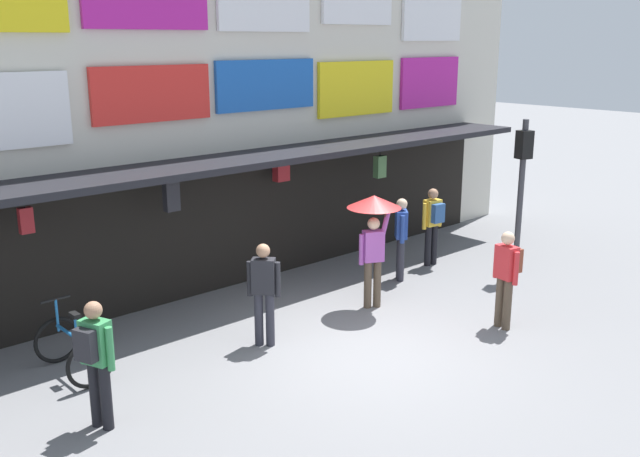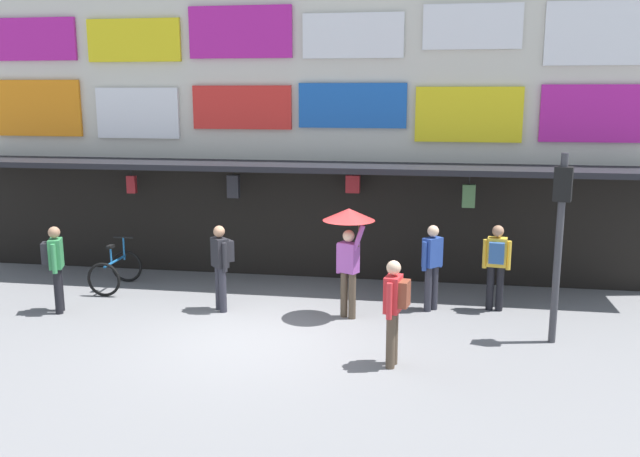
% 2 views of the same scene
% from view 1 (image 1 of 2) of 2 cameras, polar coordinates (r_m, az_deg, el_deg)
% --- Properties ---
extents(ground_plane, '(80.00, 80.00, 0.00)m').
position_cam_1_polar(ground_plane, '(11.22, 3.67, -9.95)').
color(ground_plane, slate).
extents(shopfront, '(18.00, 2.60, 8.00)m').
position_cam_1_polar(shopfront, '(13.76, -10.07, 11.59)').
color(shopfront, beige).
rests_on(shopfront, ground).
extents(traffic_light_far, '(0.33, 0.35, 3.20)m').
position_cam_1_polar(traffic_light_far, '(14.81, 15.91, 4.36)').
color(traffic_light_far, '#38383D').
rests_on(traffic_light_far, ground).
extents(bicycle_parked, '(0.74, 1.17, 1.05)m').
position_cam_1_polar(bicycle_parked, '(10.98, -19.22, -9.13)').
color(bicycle_parked, black).
rests_on(bicycle_parked, ground).
extents(pedestrian_in_purple, '(0.47, 0.47, 1.68)m').
position_cam_1_polar(pedestrian_in_purple, '(11.16, -4.52, -4.64)').
color(pedestrian_in_purple, '#2D2D38').
rests_on(pedestrian_in_purple, ground).
extents(pedestrian_in_red, '(0.40, 0.42, 1.68)m').
position_cam_1_polar(pedestrian_in_red, '(14.26, 6.52, -0.47)').
color(pedestrian_in_red, '#2D2D38').
rests_on(pedestrian_in_red, ground).
extents(pedestrian_in_green, '(0.41, 0.52, 1.68)m').
position_cam_1_polar(pedestrian_in_green, '(12.19, 14.77, -3.40)').
color(pedestrian_in_green, brown).
rests_on(pedestrian_in_green, ground).
extents(pedestrian_with_umbrella, '(0.96, 0.96, 2.08)m').
position_cam_1_polar(pedestrian_with_umbrella, '(12.54, 4.34, 0.71)').
color(pedestrian_with_umbrella, brown).
rests_on(pedestrian_with_umbrella, ground).
extents(pedestrian_in_yellow, '(0.44, 0.50, 1.68)m').
position_cam_1_polar(pedestrian_in_yellow, '(9.21, -17.58, -9.72)').
color(pedestrian_in_yellow, black).
rests_on(pedestrian_in_yellow, ground).
extents(pedestrian_in_white, '(0.53, 0.39, 1.68)m').
position_cam_1_polar(pedestrian_in_white, '(15.26, 9.05, 0.61)').
color(pedestrian_in_white, black).
rests_on(pedestrian_in_white, ground).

